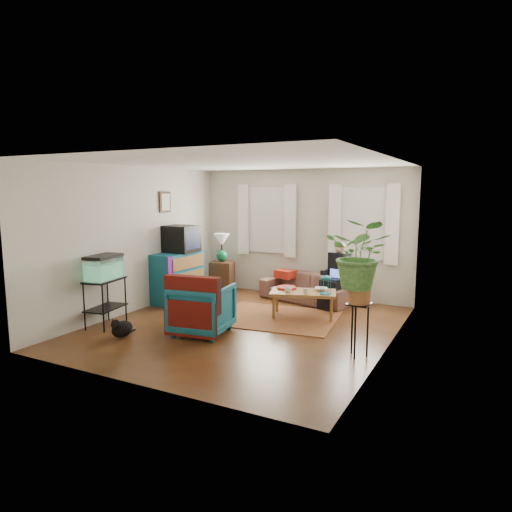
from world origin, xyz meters
The scene contains 31 objects.
floor centered at (0.00, 0.00, 0.00)m, with size 4.50×5.00×0.01m, color #4F2B14.
ceiling centered at (0.00, 0.00, 2.60)m, with size 4.50×5.00×0.01m, color white.
wall_back centered at (0.00, 2.50, 1.30)m, with size 4.50×0.01×2.60m, color silver.
wall_front centered at (0.00, -2.50, 1.30)m, with size 4.50×0.01×2.60m, color silver.
wall_left centered at (-2.25, 0.00, 1.30)m, with size 0.01×5.00×2.60m, color silver.
wall_right centered at (2.25, 0.00, 1.30)m, with size 0.01×5.00×2.60m, color silver.
window_left centered at (-0.80, 2.48, 1.55)m, with size 1.08×0.04×1.38m, color white.
window_right centered at (1.25, 2.48, 1.55)m, with size 1.08×0.04×1.38m, color white.
curtains_left centered at (-0.80, 2.40, 1.55)m, with size 1.36×0.06×1.50m, color white.
curtains_right centered at (1.25, 2.40, 1.55)m, with size 1.36×0.06×1.50m, color white.
picture_frame centered at (-2.21, 0.85, 1.95)m, with size 0.04×0.32×0.40m, color #3D2616.
area_rug centered at (0.26, 0.69, 0.01)m, with size 2.00×1.60×0.01m, color brown.
sofa centered at (0.27, 2.05, 0.36)m, with size 1.86×0.73×0.73m, color brown.
seated_person centered at (0.92, 1.88, 0.56)m, with size 0.47×0.57×1.11m, color black, non-canonical shape.
side_table centered at (-1.65, 2.00, 0.33)m, with size 0.46×0.46×0.67m, color #392215.
table_lamp centered at (-1.65, 2.00, 0.95)m, with size 0.34×0.34×0.61m, color white, non-canonical shape.
dresser centered at (-1.99, 0.88, 0.49)m, with size 0.54×1.08×0.98m, color #126871.
crt_tv centered at (-1.97, 0.99, 1.24)m, with size 0.60×0.54×0.52m, color black.
aquarium_stand centered at (-2.00, -1.00, 0.38)m, with size 0.38×0.69×0.77m, color black.
aquarium centered at (-2.00, -1.00, 0.97)m, with size 0.34×0.63×0.40m, color #7FD899.
black_cat centered at (-1.36, -1.32, 0.16)m, with size 0.24×0.37×0.32m, color black.
armchair centered at (-0.42, -0.59, 0.42)m, with size 0.82×0.77×0.84m, color navy.
serape_throw centered at (-0.37, -0.91, 0.60)m, with size 0.85×0.20×0.70m, color #9E0A0A.
coffee_table centered at (0.63, 0.95, 0.23)m, with size 1.11×0.60×0.46m, color brown.
cup_a centered at (0.42, 0.78, 0.51)m, with size 0.12×0.12×0.10m, color white.
cup_b centered at (0.73, 0.79, 0.50)m, with size 0.10×0.10×0.09m, color beige.
bowl centered at (0.89, 1.14, 0.48)m, with size 0.22×0.22×0.05m, color white.
snack_tray centered at (0.30, 1.00, 0.48)m, with size 0.34×0.34×0.04m, color #B21414.
birdcage centered at (1.04, 0.92, 0.62)m, with size 0.18×0.18×0.32m, color #115B6B, non-canonical shape.
plant_stand centered at (1.97, -0.48, 0.36)m, with size 0.31×0.31×0.72m, color black.
potted_plant centered at (1.97, -0.48, 1.22)m, with size 0.83×0.71×0.92m, color #599947.
Camera 1 is at (3.44, -6.23, 2.18)m, focal length 32.00 mm.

